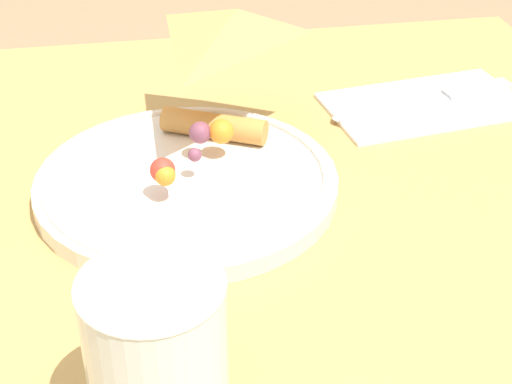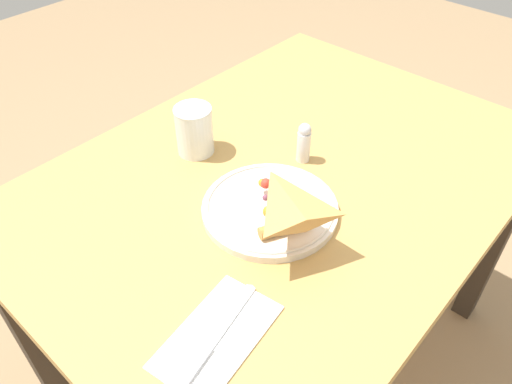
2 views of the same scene
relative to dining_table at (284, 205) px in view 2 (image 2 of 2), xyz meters
The scene contains 7 objects.
ground_plane 0.61m from the dining_table, ahead, with size 6.00×6.00×0.00m, color #997A56.
dining_table is the anchor object (origin of this frame).
plate_pizza 0.17m from the dining_table, 154.22° to the right, with size 0.26×0.26×0.05m.
milk_glass 0.26m from the dining_table, 110.82° to the left, with size 0.08×0.08×0.11m.
napkin_folded 0.43m from the dining_table, 155.22° to the right, with size 0.22×0.14×0.00m.
butter_knife 0.44m from the dining_table, 155.54° to the right, with size 0.21×0.06×0.01m.
salt_shaker 0.16m from the dining_table, ahead, with size 0.03×0.03×0.09m.
Camera 2 is at (-0.65, -0.50, 1.38)m, focal length 35.00 mm.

